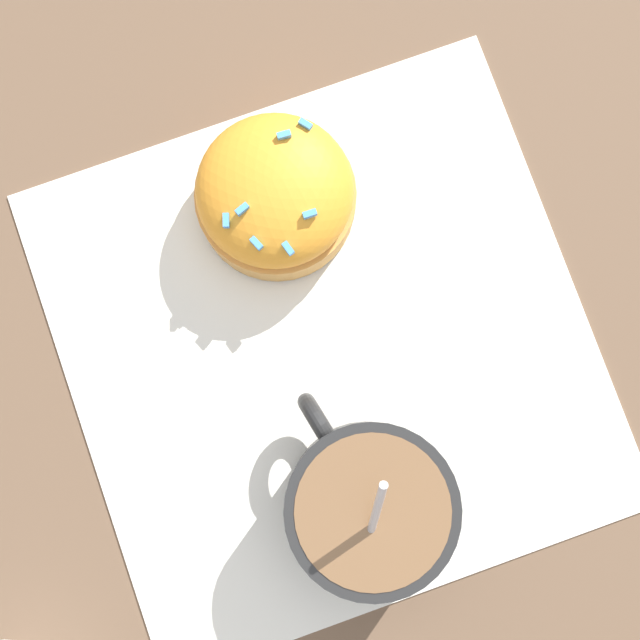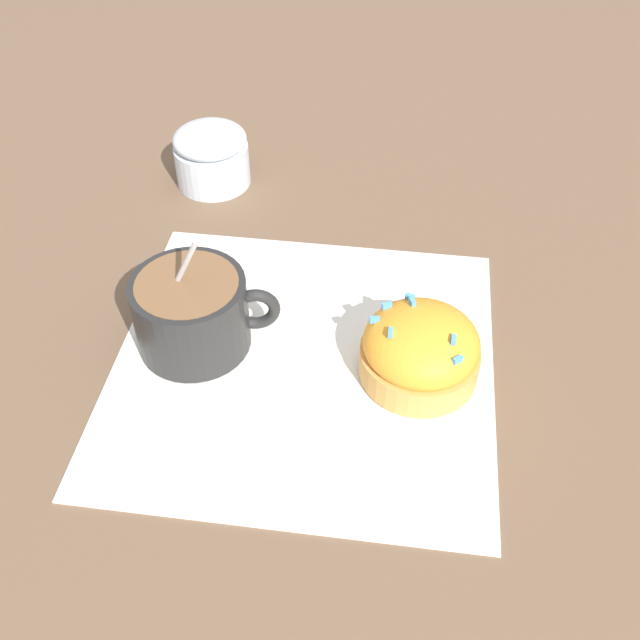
% 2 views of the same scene
% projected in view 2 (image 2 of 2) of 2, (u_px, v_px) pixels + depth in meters
% --- Properties ---
extents(ground_plane, '(3.00, 3.00, 0.00)m').
position_uv_depth(ground_plane, '(304.00, 363.00, 0.56)').
color(ground_plane, brown).
extents(paper_napkin, '(0.30, 0.30, 0.00)m').
position_uv_depth(paper_napkin, '(304.00, 361.00, 0.56)').
color(paper_napkin, white).
rests_on(paper_napkin, ground_plane).
extents(coffee_cup, '(0.11, 0.08, 0.11)m').
position_uv_depth(coffee_cup, '(193.00, 311.00, 0.55)').
color(coffee_cup, black).
rests_on(coffee_cup, paper_napkin).
extents(frosted_pastry, '(0.09, 0.09, 0.05)m').
position_uv_depth(frosted_pastry, '(420.00, 350.00, 0.53)').
color(frosted_pastry, '#D19347').
rests_on(frosted_pastry, paper_napkin).
extents(sugar_bowl, '(0.07, 0.07, 0.06)m').
position_uv_depth(sugar_bowl, '(211.00, 155.00, 0.71)').
color(sugar_bowl, silver).
rests_on(sugar_bowl, ground_plane).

